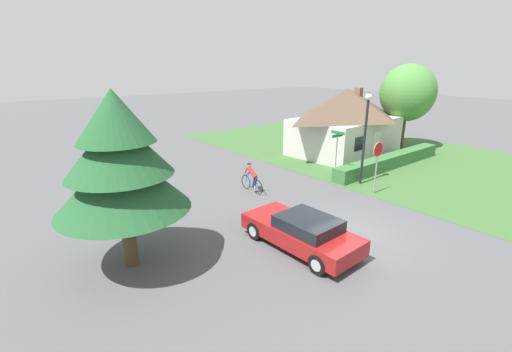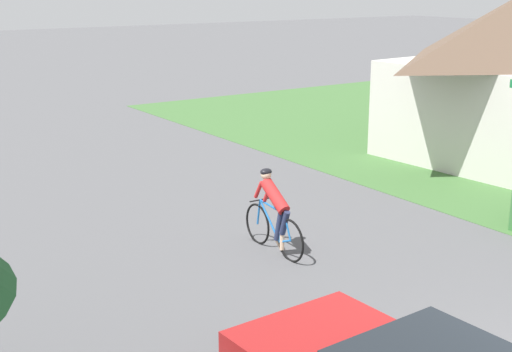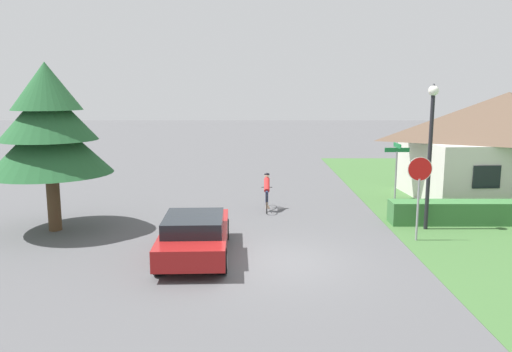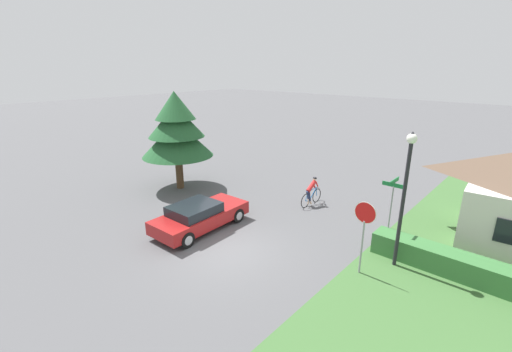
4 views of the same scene
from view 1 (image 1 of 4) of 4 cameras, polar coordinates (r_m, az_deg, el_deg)
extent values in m
plane|color=#515154|center=(14.10, 15.64, -9.25)|extent=(140.00, 140.00, 0.00)
cube|color=#3D6633|center=(25.90, 24.40, 2.28)|extent=(16.00, 36.00, 0.01)
cube|color=beige|center=(26.52, 14.47, 6.55)|extent=(8.11, 5.69, 2.61)
pyramid|color=brown|center=(26.18, 14.87, 11.60)|extent=(8.76, 6.14, 2.09)
cube|color=silver|center=(25.30, 19.35, 4.87)|extent=(0.90, 0.12, 2.00)
cube|color=black|center=(23.34, 16.89, 5.18)|extent=(1.10, 0.14, 0.90)
cube|color=brown|center=(28.38, 16.71, 13.13)|extent=(0.53, 0.53, 0.80)
cube|color=#387038|center=(23.66, 21.47, 2.31)|extent=(10.53, 0.90, 0.83)
cube|color=maroon|center=(12.54, 7.37, -9.39)|extent=(2.02, 4.54, 0.57)
cube|color=black|center=(12.12, 8.69, -7.84)|extent=(1.71, 2.11, 0.42)
cylinder|color=black|center=(13.09, -0.12, -9.08)|extent=(0.29, 0.68, 0.68)
cylinder|color=#ADADB2|center=(13.09, -0.12, -9.08)|extent=(0.30, 0.40, 0.39)
cylinder|color=black|center=(14.10, 4.96, -7.07)|extent=(0.29, 0.68, 0.68)
cylinder|color=#ADADB2|center=(14.10, 4.96, -7.07)|extent=(0.30, 0.40, 0.39)
cylinder|color=black|center=(11.26, 10.37, -14.25)|extent=(0.29, 0.68, 0.68)
cylinder|color=#ADADB2|center=(11.26, 10.37, -14.25)|extent=(0.30, 0.40, 0.39)
cylinder|color=black|center=(12.43, 15.24, -11.34)|extent=(0.29, 0.68, 0.68)
cylinder|color=#ADADB2|center=(12.43, 15.24, -11.34)|extent=(0.30, 0.40, 0.39)
torus|color=black|center=(17.44, 0.32, -1.90)|extent=(0.06, 0.77, 0.77)
torus|color=black|center=(18.23, -1.69, -1.01)|extent=(0.06, 0.77, 0.77)
cylinder|color=#1E66B2|center=(17.59, -0.20, -1.20)|extent=(0.04, 0.18, 0.57)
cylinder|color=#1E66B2|center=(17.87, -0.95, -0.80)|extent=(0.05, 0.65, 0.64)
cylinder|color=#1E66B2|center=(17.73, -0.81, 0.00)|extent=(0.05, 0.78, 0.09)
cylinder|color=#1E66B2|center=(17.59, -0.01, -1.95)|extent=(0.04, 0.35, 0.16)
cylinder|color=#1E66B2|center=(17.44, 0.13, -1.15)|extent=(0.04, 0.22, 0.44)
cylinder|color=#1E66B2|center=(18.12, -1.62, -0.32)|extent=(0.04, 0.12, 0.49)
cylinder|color=black|center=(18.02, -1.55, 0.38)|extent=(0.44, 0.03, 0.02)
ellipsoid|color=black|center=(17.44, -0.06, -0.34)|extent=(0.08, 0.20, 0.05)
cylinder|color=#262D4C|center=(17.49, -0.04, -0.90)|extent=(0.12, 0.25, 0.47)
cylinder|color=#262D4C|center=(17.63, -0.36, -1.01)|extent=(0.12, 0.26, 0.62)
cylinder|color=beige|center=(17.67, -0.18, -1.97)|extent=(0.08, 0.08, 0.30)
cylinder|color=beige|center=(17.85, -0.38, -2.09)|extent=(0.17, 0.08, 0.21)
cylinder|color=red|center=(17.59, -0.63, 0.60)|extent=(0.24, 0.71, 0.56)
cylinder|color=red|center=(17.78, -1.10, 0.76)|extent=(0.08, 0.25, 0.36)
cylinder|color=red|center=(18.00, -1.64, 0.96)|extent=(0.08, 0.25, 0.36)
sphere|color=beige|center=(17.72, -1.19, 1.84)|extent=(0.19, 0.19, 0.19)
ellipsoid|color=black|center=(17.70, -1.20, 1.99)|extent=(0.22, 0.18, 0.12)
cylinder|color=gray|center=(18.36, 19.29, 0.20)|extent=(0.07, 0.07, 2.01)
cylinder|color=red|center=(18.03, 19.71, 4.18)|extent=(0.73, 0.04, 0.73)
cylinder|color=silver|center=(18.03, 19.71, 4.18)|extent=(0.77, 0.03, 0.77)
cylinder|color=black|center=(19.35, 17.57, 5.21)|extent=(0.13, 0.13, 4.59)
sphere|color=white|center=(18.99, 18.27, 12.43)|extent=(0.34, 0.34, 0.34)
cone|color=black|center=(18.98, 18.32, 12.95)|extent=(0.21, 0.21, 0.14)
cylinder|color=gray|center=(19.64, 13.16, 2.72)|extent=(0.06, 0.06, 2.57)
cube|color=#197238|center=(19.34, 13.44, 6.57)|extent=(0.90, 0.03, 0.16)
cube|color=#197238|center=(19.31, 13.48, 7.03)|extent=(0.03, 0.90, 0.16)
cylinder|color=#4C3823|center=(11.96, -20.37, -9.53)|extent=(0.44, 0.44, 1.98)
cone|color=#23562D|center=(11.22, -21.48, -0.28)|extent=(4.08, 4.08, 2.06)
cone|color=#23562D|center=(10.96, -22.08, 4.74)|extent=(3.18, 3.18, 1.82)
cone|color=#23562D|center=(10.82, -22.62, 9.25)|extent=(2.29, 2.29, 1.57)
cylinder|color=#4C3823|center=(29.84, 23.23, 6.81)|extent=(0.33, 0.33, 2.53)
ellipsoid|color=#4C893D|center=(29.49, 23.95, 12.55)|extent=(4.12, 4.12, 4.33)
camera|label=2|loc=(5.16, 4.89, -0.37)|focal=50.00mm
camera|label=3|loc=(11.87, 81.85, -5.36)|focal=35.00mm
camera|label=4|loc=(19.33, 56.86, 12.35)|focal=24.00mm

